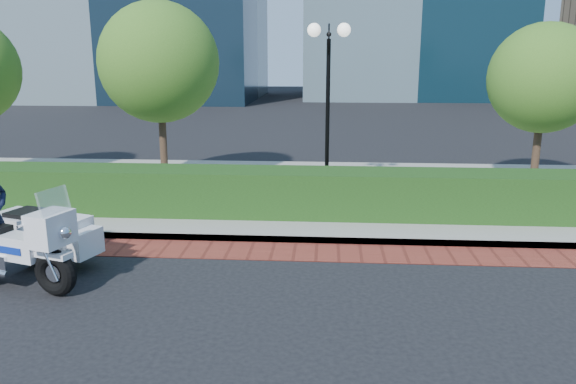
# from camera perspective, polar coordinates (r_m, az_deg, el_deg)

# --- Properties ---
(ground) EXTENTS (120.00, 120.00, 0.00)m
(ground) POSITION_cam_1_polar(r_m,az_deg,el_deg) (9.31, -2.51, -9.17)
(ground) COLOR black
(ground) RESTS_ON ground
(brick_strip) EXTENTS (60.00, 1.00, 0.01)m
(brick_strip) POSITION_cam_1_polar(r_m,az_deg,el_deg) (10.70, -1.59, -6.03)
(brick_strip) COLOR maroon
(brick_strip) RESTS_ON ground
(sidewalk) EXTENTS (60.00, 8.00, 0.15)m
(sidewalk) POSITION_cam_1_polar(r_m,az_deg,el_deg) (14.98, 0.08, 0.02)
(sidewalk) COLOR gray
(sidewalk) RESTS_ON ground
(hedge_main) EXTENTS (18.00, 1.20, 1.00)m
(hedge_main) POSITION_cam_1_polar(r_m,az_deg,el_deg) (12.52, -0.67, -0.01)
(hedge_main) COLOR black
(hedge_main) RESTS_ON sidewalk
(lamppost) EXTENTS (1.02, 0.70, 4.21)m
(lamppost) POSITION_cam_1_polar(r_m,az_deg,el_deg) (13.73, 4.10, 10.92)
(lamppost) COLOR black
(lamppost) RESTS_ON sidewalk
(tree_b) EXTENTS (3.20, 3.20, 4.89)m
(tree_b) POSITION_cam_1_polar(r_m,az_deg,el_deg) (15.68, -12.97, 12.70)
(tree_b) COLOR #332319
(tree_b) RESTS_ON sidewalk
(tree_c) EXTENTS (2.80, 2.80, 4.30)m
(tree_c) POSITION_cam_1_polar(r_m,az_deg,el_deg) (16.00, 24.56, 10.46)
(tree_c) COLOR #332319
(tree_c) RESTS_ON sidewalk
(police_motorcycle) EXTENTS (2.75, 2.40, 2.27)m
(police_motorcycle) POSITION_cam_1_polar(r_m,az_deg,el_deg) (10.32, -25.83, -3.66)
(police_motorcycle) COLOR black
(police_motorcycle) RESTS_ON ground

